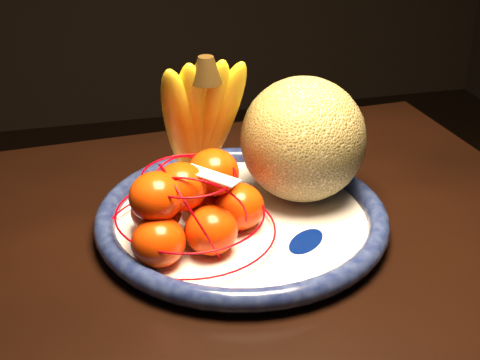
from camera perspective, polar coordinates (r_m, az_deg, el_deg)
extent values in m
cube|color=black|center=(0.84, -16.21, -10.82)|extent=(1.53, 0.98, 0.04)
cylinder|color=black|center=(1.51, 11.29, -8.51)|extent=(0.06, 0.06, 0.70)
cylinder|color=white|center=(0.93, 0.15, -3.68)|extent=(0.37, 0.37, 0.02)
torus|color=#060C3B|center=(0.92, 0.15, -3.05)|extent=(0.40, 0.40, 0.03)
cylinder|color=white|center=(0.93, 0.15, -3.94)|extent=(0.18, 0.18, 0.01)
ellipsoid|color=#010F51|center=(0.88, 5.65, -5.23)|extent=(0.15, 0.14, 0.00)
ellipsoid|color=#010F51|center=(1.00, -3.03, -0.73)|extent=(0.13, 0.13, 0.00)
ellipsoid|color=#010F51|center=(0.91, -7.07, -4.12)|extent=(0.12, 0.09, 0.00)
sphere|color=olive|center=(0.95, 5.40, 3.47)|extent=(0.18, 0.18, 0.18)
ellipsoid|color=yellow|center=(0.93, -4.89, 4.85)|extent=(0.10, 0.15, 0.23)
ellipsoid|color=yellow|center=(0.93, -4.14, 5.04)|extent=(0.07, 0.13, 0.23)
ellipsoid|color=yellow|center=(0.94, -3.56, 5.27)|extent=(0.06, 0.12, 0.23)
ellipsoid|color=yellow|center=(0.94, -2.85, 5.20)|extent=(0.09, 0.14, 0.23)
ellipsoid|color=yellow|center=(0.94, -2.10, 5.22)|extent=(0.12, 0.14, 0.23)
cone|color=black|center=(0.90, -3.70, 11.34)|extent=(0.04, 0.04, 0.04)
ellipsoid|color=#FF470B|center=(0.82, -6.98, -5.24)|extent=(0.07, 0.07, 0.06)
ellipsoid|color=#FF470B|center=(0.84, -2.47, -4.30)|extent=(0.07, 0.07, 0.06)
ellipsoid|color=#FF470B|center=(0.89, -0.06, -2.27)|extent=(0.07, 0.07, 0.06)
ellipsoid|color=#FF470B|center=(0.89, -7.16, -2.64)|extent=(0.07, 0.07, 0.06)
ellipsoid|color=#FF470B|center=(0.92, -3.22, -1.23)|extent=(0.07, 0.07, 0.06)
ellipsoid|color=#FF470B|center=(0.84, -5.11, -0.60)|extent=(0.07, 0.07, 0.06)
ellipsoid|color=#FF470B|center=(0.87, -2.29, 0.65)|extent=(0.07, 0.07, 0.06)
ellipsoid|color=#FF470B|center=(0.82, -7.17, -1.43)|extent=(0.07, 0.07, 0.06)
torus|color=#C0000B|center=(0.88, -4.22, -4.20)|extent=(0.28, 0.28, 0.00)
torus|color=#C0000B|center=(0.87, -4.28, -2.74)|extent=(0.25, 0.25, 0.00)
torus|color=#C0000B|center=(0.84, -4.41, 0.43)|extent=(0.15, 0.15, 0.00)
torus|color=#C0000B|center=(0.87, -4.28, -2.79)|extent=(0.16, 0.15, 0.14)
torus|color=#C0000B|center=(0.87, -4.28, -2.79)|extent=(0.09, 0.16, 0.14)
torus|color=#C0000B|center=(0.87, -4.28, -2.79)|extent=(0.16, 0.12, 0.14)
cube|color=white|center=(0.83, -2.51, 0.40)|extent=(0.07, 0.07, 0.01)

